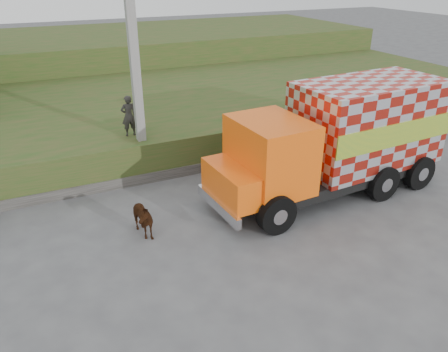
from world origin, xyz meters
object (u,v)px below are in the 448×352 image
cargo_truck (341,139)px  pedestrian (129,116)px  utility_pole (135,69)px  cow (140,218)px

cargo_truck → pedestrian: 7.67m
utility_pole → pedestrian: size_ratio=5.22×
cow → pedestrian: bearing=67.2°
utility_pole → cow: utility_pole is taller
cargo_truck → pedestrian: cargo_truck is taller
pedestrian → utility_pole: bearing=109.8°
utility_pole → cargo_truck: utility_pole is taller
utility_pole → cow: 5.34m
utility_pole → cargo_truck: size_ratio=0.92×
cow → pedestrian: (0.94, 4.49, 1.70)m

